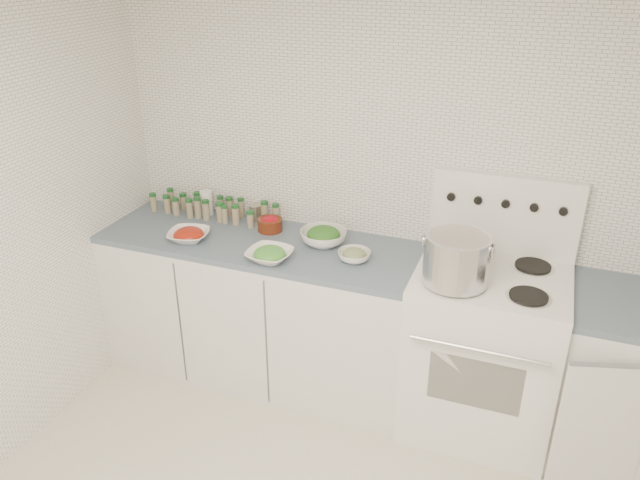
{
  "coord_description": "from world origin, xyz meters",
  "views": [
    {
      "loc": [
        0.63,
        -1.68,
        2.44
      ],
      "look_at": [
        -0.43,
        1.14,
        0.99
      ],
      "focal_mm": 35.0,
      "sensor_mm": 36.0,
      "label": 1
    }
  ],
  "objects_px": {
    "bowl_tomato": "(189,235)",
    "stock_pot": "(457,257)",
    "bowl_snowpea": "(270,255)",
    "stove": "(483,346)"
  },
  "relations": [
    {
      "from": "bowl_tomato",
      "to": "bowl_snowpea",
      "type": "xyz_separation_m",
      "value": [
        0.53,
        -0.06,
        0.0
      ]
    },
    {
      "from": "bowl_tomato",
      "to": "stock_pot",
      "type": "bearing_deg",
      "value": -1.05
    },
    {
      "from": "bowl_snowpea",
      "to": "stove",
      "type": "bearing_deg",
      "value": 9.81
    },
    {
      "from": "stock_pot",
      "to": "bowl_tomato",
      "type": "relative_size",
      "value": 1.23
    },
    {
      "from": "bowl_tomato",
      "to": "bowl_snowpea",
      "type": "bearing_deg",
      "value": -6.77
    },
    {
      "from": "stove",
      "to": "bowl_tomato",
      "type": "xyz_separation_m",
      "value": [
        -1.68,
        -0.13,
        0.44
      ]
    },
    {
      "from": "stove",
      "to": "bowl_tomato",
      "type": "relative_size",
      "value": 4.96
    },
    {
      "from": "stove",
      "to": "bowl_snowpea",
      "type": "bearing_deg",
      "value": -170.19
    },
    {
      "from": "stove",
      "to": "bowl_tomato",
      "type": "bearing_deg",
      "value": -175.43
    },
    {
      "from": "stove",
      "to": "bowl_snowpea",
      "type": "height_order",
      "value": "stove"
    }
  ]
}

